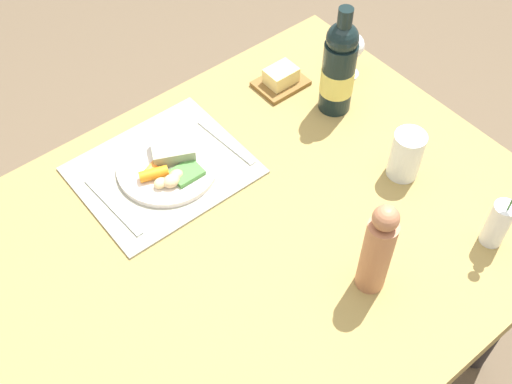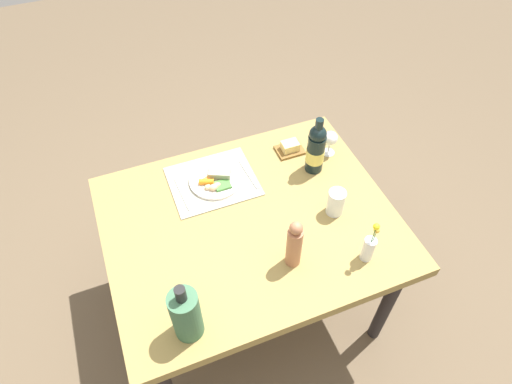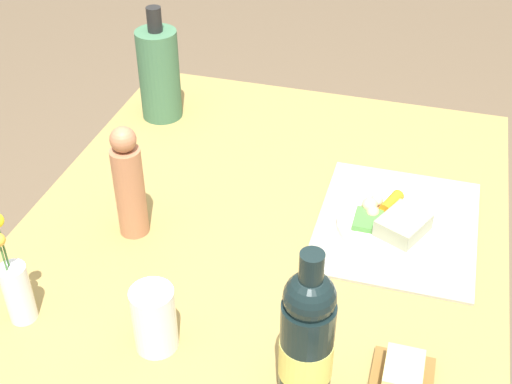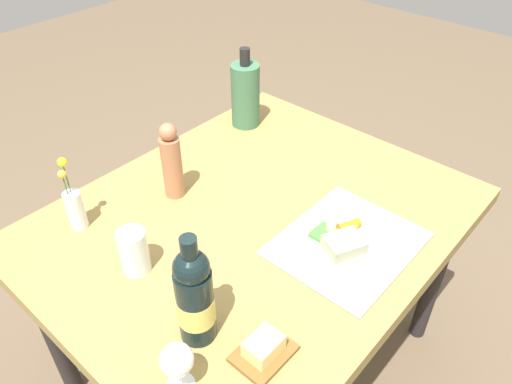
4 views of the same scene
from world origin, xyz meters
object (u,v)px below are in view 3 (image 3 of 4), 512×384
dining_table (262,253)px  butter_dish (402,379)px  wine_bottle (307,340)px  flower_vase (16,287)px  knife (395,181)px  pepper_mill (129,184)px  water_tumbler (155,322)px  fork (374,275)px  dinner_plate (394,222)px  cooler_bottle (159,73)px

dining_table → butter_dish: size_ratio=9.32×
wine_bottle → dining_table: bearing=24.6°
flower_vase → dining_table: bearing=-43.3°
knife → butter_dish: 0.56m
pepper_mill → water_tumbler: bearing=-149.1°
fork → dinner_plate: bearing=-10.9°
knife → wine_bottle: bearing=170.4°
fork → butter_dish: 0.25m
cooler_bottle → flower_vase: size_ratio=1.28×
pepper_mill → dining_table: bearing=-71.5°
dinner_plate → fork: (-0.15, 0.02, -0.01)m
knife → water_tumbler: 0.67m
dinner_plate → dining_table: bearing=103.8°
water_tumbler → butter_dish: (0.02, -0.41, -0.03)m
fork → dining_table: bearing=65.5°
knife → wine_bottle: 0.63m
wine_bottle → dinner_plate: bearing=-10.9°
fork → wine_bottle: size_ratio=0.66×
wine_bottle → butter_dish: wine_bottle is taller
dining_table → pepper_mill: (-0.08, 0.25, 0.19)m
dining_table → butter_dish: bearing=-135.6°
wine_bottle → pepper_mill: (0.30, 0.42, -0.01)m
dining_table → wine_bottle: wine_bottle is taller
dining_table → dinner_plate: (0.06, -0.26, 0.09)m
water_tumbler → butter_dish: 0.41m
flower_vase → pepper_mill: pepper_mill is taller
knife → pepper_mill: (-0.31, 0.49, 0.11)m
butter_dish → fork: bearing=18.1°
dinner_plate → cooler_bottle: size_ratio=0.81×
dinner_plate → water_tumbler: 0.55m
flower_vase → butter_dish: size_ratio=1.75×
dinner_plate → water_tumbler: size_ratio=1.93×
dinner_plate → wine_bottle: size_ratio=0.81×
knife → pepper_mill: 0.59m
dinner_plate → flower_vase: 0.74m
fork → butter_dish: bearing=-166.2°
wine_bottle → flower_vase: (0.02, 0.51, -0.05)m
dinner_plate → water_tumbler: (-0.42, 0.35, 0.03)m
flower_vase → wine_bottle: bearing=-92.6°
fork → flower_vase: 0.65m
wine_bottle → flower_vase: bearing=87.4°
knife → flower_vase: flower_vase is taller
dinner_plate → cooler_bottle: 0.71m
fork → knife: bearing=-4.7°
dining_table → water_tumbler: water_tumbler is taller
flower_vase → butter_dish: (0.03, -0.66, -0.05)m
dining_table → water_tumbler: bearing=166.2°
knife → flower_vase: bearing=132.0°
dining_table → flower_vase: bearing=136.7°
dining_table → wine_bottle: bearing=-155.4°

